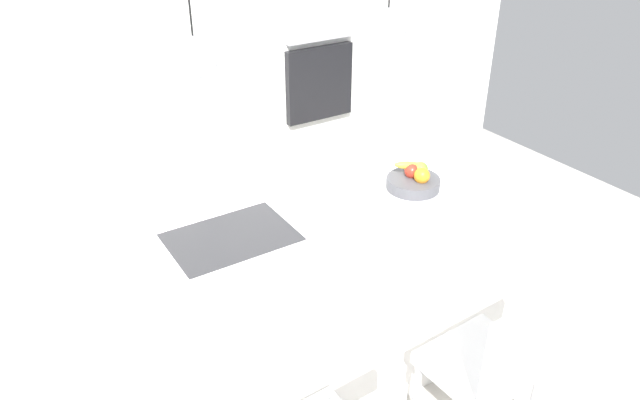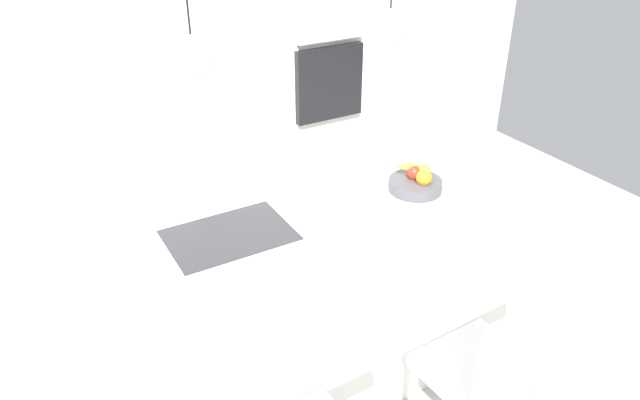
{
  "view_description": "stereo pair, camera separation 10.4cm",
  "coord_description": "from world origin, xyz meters",
  "views": [
    {
      "loc": [
        -1.27,
        -2.15,
        2.42
      ],
      "look_at": [
        0.1,
        0.0,
        0.99
      ],
      "focal_mm": 33.67,
      "sensor_mm": 36.0,
      "label": 1
    },
    {
      "loc": [
        -1.18,
        -2.2,
        2.42
      ],
      "look_at": [
        0.1,
        0.0,
        0.99
      ],
      "focal_mm": 33.67,
      "sensor_mm": 36.0,
      "label": 2
    }
  ],
  "objects": [
    {
      "name": "floor",
      "position": [
        0.0,
        0.0,
        0.0
      ],
      "size": [
        6.6,
        6.6,
        0.0
      ],
      "primitive_type": "plane",
      "color": "#BCB7AD",
      "rests_on": "ground"
    },
    {
      "name": "kitchen_island",
      "position": [
        0.0,
        0.0,
        0.47
      ],
      "size": [
        2.24,
        1.1,
        0.94
      ],
      "color": "white",
      "rests_on": "ground"
    },
    {
      "name": "oven",
      "position": [
        1.09,
        1.58,
        0.96
      ],
      "size": [
        0.56,
        0.08,
        0.56
      ],
      "primitive_type": "cube",
      "color": "black",
      "rests_on": "back_wall"
    },
    {
      "name": "fruit_bowl",
      "position": [
        0.63,
        -0.08,
        0.99
      ],
      "size": [
        0.28,
        0.28,
        0.15
      ],
      "color": "#4C4C51",
      "rests_on": "kitchen_island"
    },
    {
      "name": "pendant_light_right",
      "position": [
        0.46,
        0.0,
        1.78
      ],
      "size": [
        0.17,
        0.17,
        0.77
      ],
      "color": "silver"
    },
    {
      "name": "microwave",
      "position": [
        1.09,
        1.58,
        1.46
      ],
      "size": [
        0.54,
        0.08,
        0.34
      ],
      "primitive_type": "cube",
      "color": "#9E9EA3",
      "rests_on": "back_wall"
    },
    {
      "name": "sink_basin",
      "position": [
        -0.38,
        0.0,
        0.93
      ],
      "size": [
        0.56,
        0.4,
        0.02
      ],
      "primitive_type": "cube",
      "color": "#2D2D30",
      "rests_on": "kitchen_island"
    },
    {
      "name": "chair_middle",
      "position": [
        0.42,
        -0.92,
        0.52
      ],
      "size": [
        0.49,
        0.43,
        0.91
      ],
      "color": "silver",
      "rests_on": "ground"
    },
    {
      "name": "pendant_light_left",
      "position": [
        -0.46,
        0.0,
        1.78
      ],
      "size": [
        0.17,
        0.17,
        0.77
      ],
      "color": "silver"
    },
    {
      "name": "back_wall",
      "position": [
        0.0,
        1.65,
        1.3
      ],
      "size": [
        6.0,
        0.1,
        2.6
      ],
      "primitive_type": "cube",
      "color": "white",
      "rests_on": "ground"
    },
    {
      "name": "faucet",
      "position": [
        -0.38,
        0.21,
        1.08
      ],
      "size": [
        0.02,
        0.17,
        0.22
      ],
      "color": "silver",
      "rests_on": "kitchen_island"
    }
  ]
}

